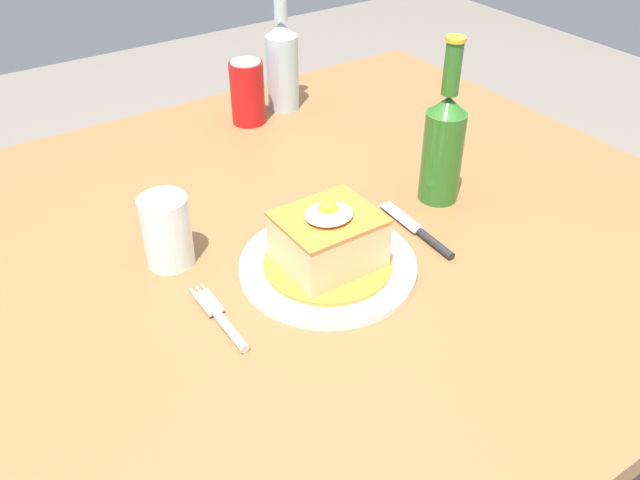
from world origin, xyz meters
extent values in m
cube|color=olive|center=(0.00, 0.00, 0.72)|extent=(1.17, 1.07, 0.04)
cylinder|color=olive|center=(0.51, 0.46, 0.35)|extent=(0.07, 0.07, 0.70)
cylinder|color=white|center=(-0.07, -0.10, 0.75)|extent=(0.25, 0.25, 0.01)
torus|color=white|center=(-0.07, -0.10, 0.75)|extent=(0.25, 0.25, 0.01)
cylinder|color=orange|center=(-0.07, -0.10, 0.75)|extent=(0.18, 0.18, 0.01)
cube|color=#E5C684|center=(-0.07, -0.10, 0.79)|extent=(0.13, 0.11, 0.07)
cube|color=orange|center=(-0.07, -0.10, 0.83)|extent=(0.13, 0.11, 0.00)
ellipsoid|color=white|center=(-0.07, -0.11, 0.84)|extent=(0.07, 0.06, 0.01)
sphere|color=yellow|center=(-0.07, -0.10, 0.84)|extent=(0.03, 0.03, 0.03)
cylinder|color=silver|center=(-0.24, -0.14, 0.75)|extent=(0.01, 0.08, 0.01)
cube|color=silver|center=(-0.24, -0.08, 0.75)|extent=(0.02, 0.05, 0.00)
cylinder|color=silver|center=(-0.23, -0.05, 0.75)|extent=(0.00, 0.03, 0.00)
cylinder|color=silver|center=(-0.24, -0.05, 0.75)|extent=(0.00, 0.03, 0.00)
cylinder|color=silver|center=(-0.25, -0.05, 0.75)|extent=(0.00, 0.03, 0.00)
cylinder|color=#262628|center=(0.09, -0.14, 0.75)|extent=(0.02, 0.08, 0.01)
cube|color=silver|center=(0.10, -0.06, 0.75)|extent=(0.02, 0.09, 0.00)
cylinder|color=red|center=(0.07, 0.38, 0.80)|extent=(0.07, 0.07, 0.12)
cylinder|color=silver|center=(0.07, 0.38, 0.86)|extent=(0.06, 0.06, 0.00)
cylinder|color=#2D6B23|center=(0.19, -0.04, 0.82)|extent=(0.06, 0.06, 0.15)
cone|color=#2D6B23|center=(0.19, -0.04, 0.90)|extent=(0.06, 0.06, 0.03)
cylinder|color=#2D6B23|center=(0.19, -0.04, 0.96)|extent=(0.03, 0.03, 0.08)
cylinder|color=gold|center=(0.19, -0.04, 1.00)|extent=(0.03, 0.03, 0.01)
cylinder|color=#ADC6CC|center=(0.17, 0.40, 0.82)|extent=(0.06, 0.06, 0.15)
cone|color=#ADC6CC|center=(0.17, 0.40, 0.90)|extent=(0.06, 0.06, 0.03)
cylinder|color=silver|center=(-0.24, 0.04, 0.77)|extent=(0.06, 0.06, 0.06)
cylinder|color=silver|center=(-0.24, 0.04, 0.79)|extent=(0.07, 0.07, 0.10)
camera|label=1|loc=(-0.49, -0.70, 1.32)|focal=37.29mm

